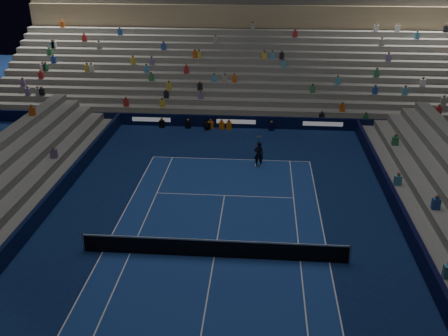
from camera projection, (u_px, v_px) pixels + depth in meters
name	position (u px, v px, depth m)	size (l,w,h in m)	color
ground	(214.00, 257.00, 23.78)	(90.00, 90.00, 0.00)	#0C1D49
court_surface	(214.00, 257.00, 23.78)	(10.97, 23.77, 0.01)	navy
sponsor_barrier_far	(236.00, 122.00, 40.36)	(44.00, 0.25, 1.00)	black
sponsor_barrier_east	(422.00, 258.00, 22.88)	(0.25, 37.00, 1.00)	black
sponsor_barrier_west	(18.00, 240.00, 24.28)	(0.25, 37.00, 1.00)	black
grandstand_main	(242.00, 62.00, 47.70)	(44.00, 15.20, 11.20)	slate
tennis_net	(214.00, 248.00, 23.57)	(12.90, 0.10, 1.10)	#B2B2B7
tennis_player	(259.00, 154.00, 33.15)	(0.65, 0.42, 1.77)	black
broadcast_camera	(207.00, 126.00, 40.06)	(0.59, 0.95, 0.57)	black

